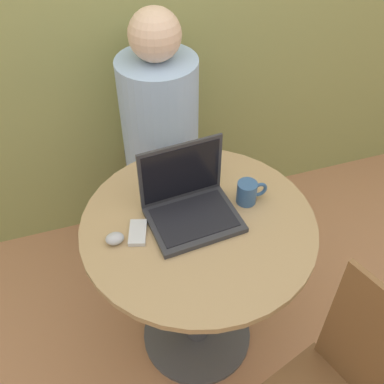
% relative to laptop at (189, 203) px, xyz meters
% --- Properties ---
extents(ground_plane, '(12.00, 12.00, 0.00)m').
position_rel_laptop_xyz_m(ground_plane, '(0.02, -0.05, -0.83)').
color(ground_plane, tan).
extents(round_table, '(0.82, 0.82, 0.77)m').
position_rel_laptop_xyz_m(round_table, '(0.02, -0.05, -0.28)').
color(round_table, '#4C4C51').
rests_on(round_table, ground_plane).
extents(laptop, '(0.32, 0.26, 0.25)m').
position_rel_laptop_xyz_m(laptop, '(0.00, 0.00, 0.00)').
color(laptop, '#2D2D33').
rests_on(laptop, round_table).
extents(cell_phone, '(0.09, 0.12, 0.02)m').
position_rel_laptop_xyz_m(cell_phone, '(-0.19, -0.04, -0.05)').
color(cell_phone, silver).
rests_on(cell_phone, round_table).
extents(computer_mouse, '(0.06, 0.05, 0.04)m').
position_rel_laptop_xyz_m(computer_mouse, '(-0.27, -0.05, -0.04)').
color(computer_mouse, '#B2B2B7').
rests_on(computer_mouse, round_table).
extents(coffee_cup, '(0.12, 0.07, 0.09)m').
position_rel_laptop_xyz_m(coffee_cup, '(0.22, -0.00, -0.01)').
color(coffee_cup, '#335684').
rests_on(coffee_cup, round_table).
extents(person_seated, '(0.36, 0.54, 1.28)m').
position_rel_laptop_xyz_m(person_seated, '(0.05, 0.62, -0.29)').
color(person_seated, '#4C4742').
rests_on(person_seated, ground_plane).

